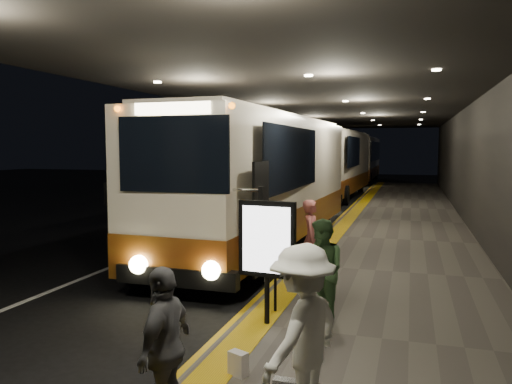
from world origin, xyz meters
The scene contains 18 objects.
ground centered at (0.00, 0.00, 0.00)m, with size 90.00×90.00×0.00m, color black.
lane_line_white centered at (-1.80, 5.00, 0.01)m, with size 0.12×50.00×0.01m, color silver.
kerb_stripe_yellow centered at (2.35, 5.00, 0.01)m, with size 0.18×50.00×0.01m, color gold.
sidewalk centered at (4.75, 5.00, 0.07)m, with size 4.50×50.00×0.15m, color #514C44.
tactile_strip centered at (2.85, 5.00, 0.16)m, with size 0.50×50.00×0.01m, color gold.
terminal_wall centered at (7.00, 5.00, 3.00)m, with size 0.10×50.00×6.00m, color black.
support_columns centered at (-1.50, 4.00, 2.20)m, with size 0.80×24.80×4.40m.
canopy centered at (2.50, 5.00, 4.60)m, with size 9.00×50.00×0.40m, color black.
coach_main centered at (1.03, 3.52, 1.77)m, with size 2.86×11.93×3.70m.
coach_second centered at (0.86, 18.53, 1.80)m, with size 2.89×12.01×3.75m.
coach_third centered at (0.95, 32.48, 1.75)m, with size 2.43×11.61×3.65m.
passenger_boarding centered at (3.09, 0.03, 0.97)m, with size 0.60×0.39×1.64m, color #B45754.
passenger_waiting_green centered at (3.77, -2.56, 0.95)m, with size 0.78×0.48×1.60m, color #3E6538.
passenger_waiting_white centered at (4.10, -5.61, 1.05)m, with size 1.16×0.54×1.80m, color white.
passenger_waiting_grey centered at (2.84, -6.11, 0.95)m, with size 0.94×0.48×1.61m, color #505055.
bag_plain centered at (3.16, -4.88, 0.29)m, with size 0.23×0.14×0.29m, color silver.
info_sign centered at (3.00, -3.09, 1.45)m, with size 0.92×0.20×1.93m.
stanchion_post centered at (2.97, -2.48, 0.73)m, with size 0.05×0.05×1.15m, color black.
Camera 1 is at (5.09, -10.35, 2.89)m, focal length 35.00 mm.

